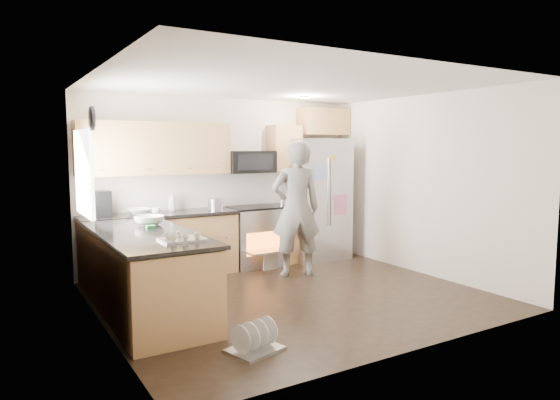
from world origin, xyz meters
TOP-DOWN VIEW (x-y plane):
  - ground at (0.00, 0.00)m, footprint 4.50×4.50m
  - room_shell at (-0.04, 0.02)m, footprint 4.54×4.04m
  - back_cabinet_run at (-0.59, 1.75)m, footprint 4.45×0.64m
  - peninsula at (-1.75, 0.25)m, footprint 0.96×2.36m
  - stove_range at (0.35, 1.69)m, footprint 0.76×0.97m
  - refrigerator at (1.50, 1.64)m, footprint 1.00×0.80m
  - person at (0.59, 0.83)m, footprint 0.82×0.66m
  - dish_rack at (-1.20, -1.27)m, footprint 0.54×0.48m

SIDE VIEW (x-z plane):
  - ground at x=0.00m, z-range 0.00..0.00m
  - dish_rack at x=-1.20m, z-range -0.07..0.22m
  - peninsula at x=-1.75m, z-range -0.05..0.98m
  - stove_range at x=0.35m, z-range -0.22..1.57m
  - back_cabinet_run at x=-0.59m, z-range -0.29..2.21m
  - person at x=0.59m, z-range 0.00..1.94m
  - refrigerator at x=1.50m, z-range 0.00..1.99m
  - room_shell at x=-0.04m, z-range 0.36..2.98m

